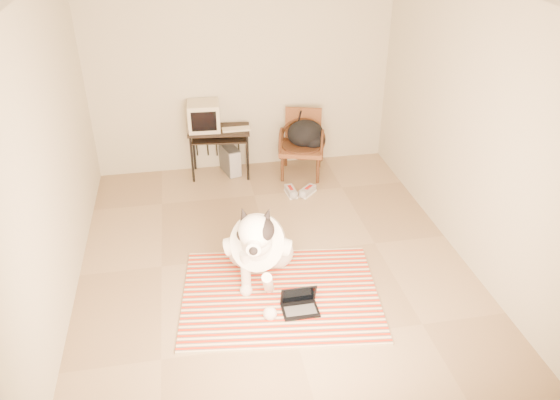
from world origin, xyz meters
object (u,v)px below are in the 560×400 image
object	(u,v)px
backpack	(307,135)
laptop	(299,304)
computer_desk	(219,136)
pc_tower	(230,160)
crt_monitor	(204,116)
rattan_chair	(302,143)
dog	(259,245)

from	to	relation	value
backpack	laptop	bearing A→B (deg)	-104.08
computer_desk	pc_tower	size ratio (longest dim) A/B	1.95
computer_desk	pc_tower	xyz separation A→B (m)	(0.13, 0.05, -0.39)
laptop	crt_monitor	xyz separation A→B (m)	(-0.65, 2.96, 0.77)
backpack	rattan_chair	bearing A→B (deg)	160.34
laptop	crt_monitor	distance (m)	3.13
rattan_chair	backpack	xyz separation A→B (m)	(0.06, -0.02, 0.13)
laptop	pc_tower	xyz separation A→B (m)	(-0.33, 2.96, 0.11)
laptop	rattan_chair	size ratio (longest dim) A/B	0.39
dog	pc_tower	xyz separation A→B (m)	(-0.04, 2.40, -0.22)
pc_tower	rattan_chair	distance (m)	1.01
pc_tower	crt_monitor	bearing A→B (deg)	-178.85
dog	backpack	distance (m)	2.42
pc_tower	rattan_chair	size ratio (longest dim) A/B	0.50
computer_desk	backpack	distance (m)	1.17
laptop	rattan_chair	xyz separation A→B (m)	(0.63, 2.79, 0.36)
crt_monitor	computer_desk	bearing A→B (deg)	-13.20
dog	rattan_chair	size ratio (longest dim) A/B	1.65
dog	crt_monitor	distance (m)	2.46
dog	crt_monitor	xyz separation A→B (m)	(-0.36, 2.40, 0.45)
crt_monitor	backpack	distance (m)	1.39
laptop	dog	bearing A→B (deg)	117.53
backpack	dog	bearing A→B (deg)	-114.10
laptop	backpack	xyz separation A→B (m)	(0.69, 2.77, 0.49)
computer_desk	backpack	world-z (taller)	backpack
computer_desk	backpack	size ratio (longest dim) A/B	1.70
pc_tower	backpack	xyz separation A→B (m)	(1.03, -0.20, 0.38)
dog	laptop	xyz separation A→B (m)	(0.29, -0.56, -0.33)
computer_desk	crt_monitor	xyz separation A→B (m)	(-0.18, 0.04, 0.28)
crt_monitor	pc_tower	xyz separation A→B (m)	(0.32, 0.01, -0.66)
dog	laptop	world-z (taller)	dog
rattan_chair	backpack	world-z (taller)	rattan_chair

